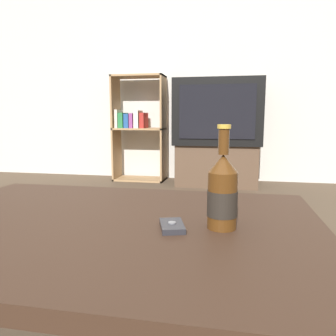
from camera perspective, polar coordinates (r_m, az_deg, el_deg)
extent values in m
cube|color=beige|center=(3.88, 6.33, 17.42)|extent=(8.00, 0.05, 2.60)
cube|color=#332116|center=(0.90, -10.52, -10.22)|extent=(1.13, 0.80, 0.04)
cylinder|color=black|center=(1.49, -23.99, -12.17)|extent=(0.07, 0.07, 0.40)
cylinder|color=black|center=(1.26, 19.11, -15.83)|extent=(0.07, 0.07, 0.40)
cube|color=#4C3828|center=(3.54, 8.49, 0.61)|extent=(0.84, 0.48, 0.43)
cube|color=black|center=(3.51, 8.70, 9.57)|extent=(0.89, 0.54, 0.67)
cube|color=black|center=(3.23, 8.51, 9.64)|extent=(0.73, 0.01, 0.52)
cube|color=#99754C|center=(3.83, -9.05, 6.78)|extent=(0.02, 0.30, 1.18)
cube|color=#99754C|center=(3.68, -0.80, 6.81)|extent=(0.02, 0.30, 1.18)
cube|color=#99754C|center=(3.81, -4.89, -1.91)|extent=(0.58, 0.30, 0.02)
cube|color=#99754C|center=(3.75, -5.01, 6.81)|extent=(0.58, 0.30, 0.02)
cube|color=#99754C|center=(3.77, -5.13, 15.62)|extent=(0.58, 0.30, 0.02)
cube|color=beige|center=(3.82, -8.57, 8.47)|extent=(0.03, 0.21, 0.21)
cube|color=#236B38|center=(3.80, -7.84, 8.22)|extent=(0.06, 0.21, 0.17)
cube|color=navy|center=(3.78, -6.88, 8.15)|extent=(0.05, 0.21, 0.16)
cube|color=#7F3875|center=(3.76, -6.07, 8.21)|extent=(0.04, 0.21, 0.17)
cube|color=beige|center=(3.75, -5.20, 8.45)|extent=(0.05, 0.21, 0.19)
cube|color=maroon|center=(3.73, -4.24, 8.27)|extent=(0.05, 0.21, 0.17)
cylinder|color=#47280F|center=(0.82, 9.42, -5.63)|extent=(0.07, 0.07, 0.14)
cylinder|color=black|center=(0.82, 9.41, -6.11)|extent=(0.07, 0.07, 0.06)
cone|color=#47280F|center=(0.80, 9.59, 0.78)|extent=(0.07, 0.07, 0.04)
cylinder|color=#47280F|center=(0.79, 9.68, 4.54)|extent=(0.03, 0.03, 0.06)
cylinder|color=#B79333|center=(0.79, 9.75, 7.14)|extent=(0.03, 0.03, 0.01)
cube|color=#232328|center=(0.82, 0.70, -10.06)|extent=(0.08, 0.11, 0.01)
cylinder|color=slate|center=(0.82, 0.70, -9.50)|extent=(0.02, 0.02, 0.00)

